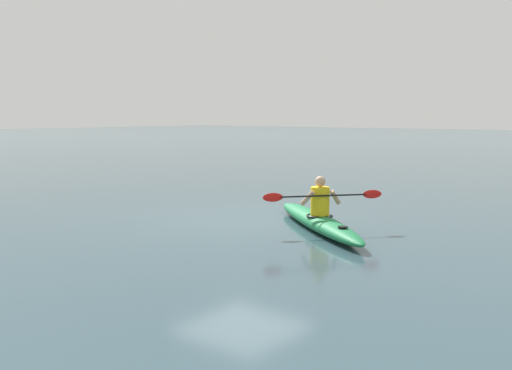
{
  "coord_description": "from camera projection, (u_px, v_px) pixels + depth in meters",
  "views": [
    {
      "loc": [
        -8.32,
        9.74,
        2.28
      ],
      "look_at": [
        -2.11,
        2.14,
        1.11
      ],
      "focal_mm": 41.61,
      "sensor_mm": 36.0,
      "label": 1
    }
  ],
  "objects": [
    {
      "name": "ground_plane",
      "position": [
        243.0,
        219.0,
        12.99
      ],
      "size": [
        160.0,
        160.0,
        0.0
      ],
      "primitive_type": "plane",
      "color": "#334C56"
    },
    {
      "name": "kayak",
      "position": [
        318.0,
        221.0,
        11.85
      ],
      "size": [
        3.98,
        3.28,
        0.31
      ],
      "color": "#19723F",
      "rests_on": "ground"
    },
    {
      "name": "kayaker",
      "position": [
        320.0,
        199.0,
        11.65
      ],
      "size": [
        1.52,
        1.94,
        0.77
      ],
      "color": "yellow",
      "rests_on": "kayak"
    }
  ]
}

